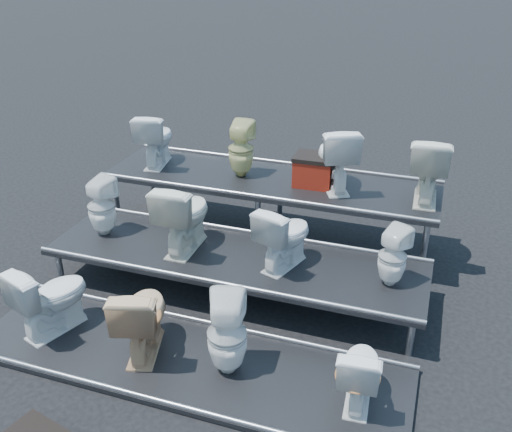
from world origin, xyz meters
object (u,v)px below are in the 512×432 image
(toilet_0, at_px, (51,297))
(toilet_1, at_px, (142,316))
(toilet_6, at_px, (284,236))
(toilet_5, at_px, (184,215))
(toilet_9, at_px, (241,149))
(toilet_3, at_px, (360,371))
(toilet_4, at_px, (101,206))
(toilet_10, at_px, (335,157))
(toilet_8, at_px, (155,139))
(toilet_7, at_px, (393,257))
(red_crate, at_px, (314,172))
(toilet_11, at_px, (429,168))
(toilet_2, at_px, (227,334))

(toilet_0, bearing_deg, toilet_1, -161.19)
(toilet_0, height_order, toilet_6, toilet_6)
(toilet_5, height_order, toilet_9, toilet_9)
(toilet_5, bearing_deg, toilet_3, 148.69)
(toilet_0, distance_m, toilet_4, 1.37)
(toilet_1, distance_m, toilet_10, 3.00)
(toilet_8, bearing_deg, toilet_4, 78.11)
(toilet_6, relative_size, toilet_7, 1.12)
(toilet_7, distance_m, red_crate, 1.74)
(toilet_7, bearing_deg, toilet_1, 56.38)
(toilet_8, relative_size, toilet_11, 0.91)
(toilet_1, distance_m, toilet_4, 1.81)
(toilet_3, bearing_deg, toilet_2, -3.90)
(toilet_5, bearing_deg, toilet_10, -137.95)
(toilet_7, bearing_deg, red_crate, -24.03)
(toilet_1, bearing_deg, toilet_6, -143.76)
(toilet_3, distance_m, toilet_8, 4.21)
(toilet_2, height_order, toilet_10, toilet_10)
(toilet_5, xyz_separation_m, red_crate, (1.15, 1.30, 0.16))
(toilet_3, height_order, toilet_10, toilet_10)
(toilet_10, bearing_deg, toilet_1, 40.51)
(toilet_1, bearing_deg, toilet_4, -63.13)
(toilet_0, xyz_separation_m, toilet_7, (3.14, 1.30, 0.33))
(toilet_1, xyz_separation_m, toilet_10, (1.25, 2.60, 0.81))
(toilet_4, bearing_deg, toilet_3, 172.00)
(toilet_4, relative_size, toilet_7, 1.11)
(toilet_7, xyz_separation_m, toilet_11, (0.20, 1.30, 0.48))
(toilet_5, distance_m, red_crate, 1.74)
(toilet_7, height_order, toilet_8, toilet_8)
(toilet_9, relative_size, toilet_10, 0.90)
(toilet_5, bearing_deg, toilet_11, -153.10)
(toilet_3, distance_m, toilet_4, 3.54)
(toilet_1, xyz_separation_m, red_crate, (1.00, 2.60, 0.58))
(toilet_5, xyz_separation_m, toilet_6, (1.16, 0.00, -0.05))
(toilet_0, bearing_deg, toilet_11, -123.27)
(toilet_3, xyz_separation_m, red_crate, (-1.05, 2.60, 0.65))
(toilet_0, bearing_deg, toilet_3, -161.19)
(toilet_10, distance_m, toilet_11, 1.08)
(toilet_5, bearing_deg, toilet_0, 55.88)
(toilet_6, xyz_separation_m, toilet_10, (0.25, 1.30, 0.44))
(toilet_4, relative_size, toilet_8, 0.98)
(toilet_7, xyz_separation_m, toilet_9, (-2.08, 1.30, 0.44))
(toilet_1, relative_size, toilet_11, 0.99)
(toilet_6, distance_m, toilet_10, 1.39)
(toilet_0, distance_m, red_crate, 3.34)
(toilet_4, distance_m, red_crate, 2.57)
(toilet_10, bearing_deg, toilet_6, 55.46)
(toilet_3, xyz_separation_m, toilet_11, (0.28, 2.60, 0.88))
(toilet_0, height_order, toilet_7, toilet_7)
(toilet_5, xyz_separation_m, toilet_9, (0.20, 1.30, 0.35))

